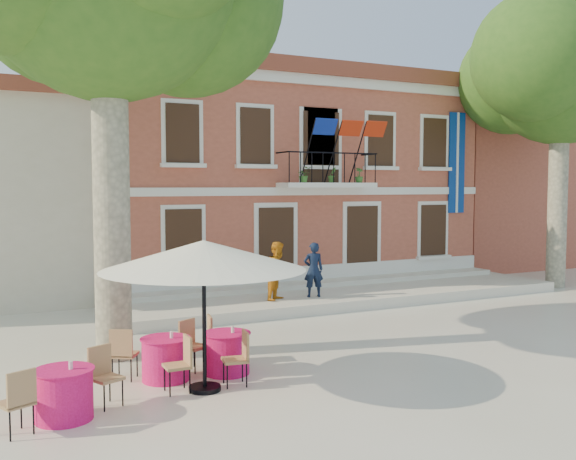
# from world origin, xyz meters

# --- Properties ---
(ground) EXTENTS (90.00, 90.00, 0.00)m
(ground) POSITION_xyz_m (0.00, 0.00, 0.00)
(ground) COLOR beige
(ground) RESTS_ON ground
(main_building) EXTENTS (13.50, 9.59, 7.50)m
(main_building) POSITION_xyz_m (2.00, 9.99, 3.78)
(main_building) COLOR #BA5A43
(main_building) RESTS_ON ground
(neighbor_east) EXTENTS (9.40, 9.40, 6.40)m
(neighbor_east) POSITION_xyz_m (14.00, 11.00, 3.22)
(neighbor_east) COLOR #BA5A43
(neighbor_east) RESTS_ON ground
(terrace) EXTENTS (14.00, 3.40, 0.30)m
(terrace) POSITION_xyz_m (2.00, 4.40, 0.15)
(terrace) COLOR silver
(terrace) RESTS_ON ground
(plane_tree_east) EXTENTS (5.05, 5.05, 9.92)m
(plane_tree_east) POSITION_xyz_m (9.77, 3.33, 7.31)
(plane_tree_east) COLOR #A59E84
(plane_tree_east) RESTS_ON ground
(patio_umbrella) EXTENTS (3.46, 3.46, 2.57)m
(patio_umbrella) POSITION_xyz_m (-4.69, -1.94, 2.31)
(patio_umbrella) COLOR black
(patio_umbrella) RESTS_ON ground
(pedestrian_navy) EXTENTS (0.66, 0.52, 1.57)m
(pedestrian_navy) POSITION_xyz_m (0.56, 3.82, 1.08)
(pedestrian_navy) COLOR #0F1932
(pedestrian_navy) RESTS_ON terrace
(pedestrian_orange) EXTENTS (1.00, 0.98, 1.63)m
(pedestrian_orange) POSITION_xyz_m (-0.55, 3.83, 1.11)
(pedestrian_orange) COLOR orange
(pedestrian_orange) RESTS_ON terrace
(cafe_table_0) EXTENTS (1.92, 1.17, 0.95)m
(cafe_table_0) POSITION_xyz_m (-7.01, -2.31, 0.42)
(cafe_table_0) COLOR #E9157C
(cafe_table_0) RESTS_ON ground
(cafe_table_1) EXTENTS (0.90, 1.96, 0.95)m
(cafe_table_1) POSITION_xyz_m (-3.99, -1.17, 0.42)
(cafe_table_1) COLOR #E9157C
(cafe_table_1) RESTS_ON ground
(cafe_table_2) EXTENTS (1.87, 1.64, 0.95)m
(cafe_table_2) POSITION_xyz_m (-5.12, -1.07, 0.43)
(cafe_table_2) COLOR #E9157C
(cafe_table_2) RESTS_ON ground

